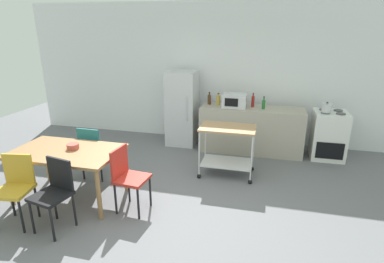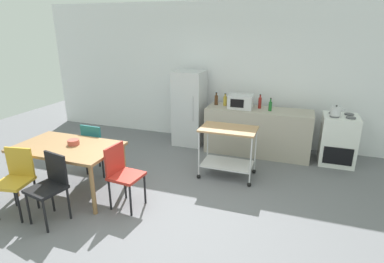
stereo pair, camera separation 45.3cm
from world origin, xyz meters
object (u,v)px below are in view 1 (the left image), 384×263
(bottle_vinegar, at_px, (253,101))
(bottle_soy_sauce, at_px, (264,104))
(chair_mustard, at_px, (16,185))
(kettle, at_px, (327,108))
(bottle_sesame_oil, at_px, (209,99))
(chair_black, at_px, (54,190))
(microwave, at_px, (234,101))
(chair_teal, at_px, (94,149))
(kitchen_cart, at_px, (227,143))
(dining_table, at_px, (67,155))
(fruit_bowl, at_px, (73,146))
(stove_oven, at_px, (329,135))
(bottle_sparkling_water, at_px, (218,100))
(refrigerator, at_px, (182,108))
(chair_red, at_px, (128,175))

(bottle_vinegar, bearing_deg, bottle_soy_sauce, -31.70)
(chair_mustard, relative_size, kettle, 3.71)
(bottle_sesame_oil, height_order, kettle, bottle_sesame_oil)
(chair_black, xyz_separation_m, microwave, (1.80, 3.11, 0.51))
(chair_teal, xyz_separation_m, kitchen_cart, (2.09, 0.64, 0.05))
(dining_table, distance_m, fruit_bowl, 0.15)
(microwave, height_order, bottle_soy_sauce, microwave)
(stove_oven, bearing_deg, bottle_sparkling_water, 178.51)
(chair_teal, bearing_deg, bottle_sparkling_water, -130.10)
(fruit_bowl, relative_size, kettle, 0.70)
(bottle_sparkling_water, distance_m, microwave, 0.35)
(chair_black, relative_size, refrigerator, 0.57)
(chair_teal, xyz_separation_m, bottle_sesame_oil, (1.54, 1.90, 0.48))
(microwave, xyz_separation_m, bottle_soy_sauce, (0.56, -0.02, -0.03))
(chair_teal, bearing_deg, fruit_bowl, 96.81)
(stove_oven, relative_size, refrigerator, 0.59)
(dining_table, height_order, chair_black, chair_black)
(chair_teal, distance_m, bottle_soy_sauce, 3.19)
(chair_mustard, height_order, refrigerator, refrigerator)
(dining_table, bearing_deg, chair_black, -67.98)
(refrigerator, bearing_deg, dining_table, -110.65)
(chair_red, distance_m, bottle_sparkling_water, 2.79)
(chair_black, relative_size, chair_mustard, 1.00)
(dining_table, xyz_separation_m, kitchen_cart, (2.10, 1.30, -0.10))
(bottle_soy_sauce, bearing_deg, microwave, 177.80)
(chair_black, relative_size, bottle_vinegar, 3.26)
(kitchen_cart, relative_size, bottle_sesame_oil, 3.61)
(kitchen_cart, height_order, bottle_vinegar, bottle_vinegar)
(kitchen_cart, height_order, bottle_sparkling_water, bottle_sparkling_water)
(refrigerator, xyz_separation_m, kettle, (2.78, -0.18, 0.23))
(dining_table, distance_m, bottle_sesame_oil, 3.01)
(kitchen_cart, bearing_deg, bottle_soy_sauce, 65.00)
(dining_table, xyz_separation_m, bottle_vinegar, (2.42, 2.56, 0.34))
(dining_table, bearing_deg, bottle_sparkling_water, 55.80)
(dining_table, bearing_deg, stove_oven, 32.83)
(chair_teal, xyz_separation_m, bottle_sparkling_water, (1.72, 1.90, 0.48))
(stove_oven, xyz_separation_m, bottle_sparkling_water, (-2.14, 0.06, 0.55))
(chair_mustard, bearing_deg, chair_black, -8.77)
(chair_red, distance_m, bottle_soy_sauce, 3.05)
(chair_mustard, relative_size, bottle_sesame_oil, 3.53)
(bottle_sesame_oil, distance_m, bottle_sparkling_water, 0.18)
(chair_teal, relative_size, fruit_bowl, 5.29)
(kitchen_cart, bearing_deg, chair_black, -133.09)
(dining_table, relative_size, bottle_sparkling_water, 6.19)
(microwave, distance_m, bottle_vinegar, 0.37)
(chair_black, height_order, bottle_sesame_oil, bottle_sesame_oil)
(microwave, bearing_deg, kettle, -1.72)
(chair_red, bearing_deg, kettle, -42.79)
(bottle_sesame_oil, xyz_separation_m, kettle, (2.20, -0.16, -0.00))
(chair_teal, bearing_deg, dining_table, 90.79)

